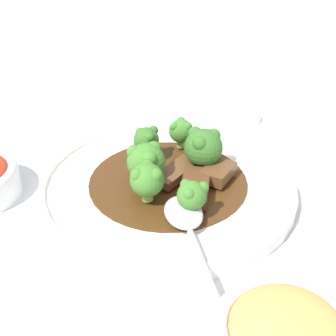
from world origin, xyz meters
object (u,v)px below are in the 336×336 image
Objects in this scene: broccoli_floret_1 at (203,146)px; broccoli_floret_2 at (148,139)px; beef_strip_1 at (218,172)px; broccoli_floret_4 at (192,195)px; beef_strip_0 at (175,171)px; beef_strip_2 at (195,187)px; sauce_dish at (239,117)px; main_plate at (168,185)px; broccoli_floret_0 at (147,179)px; broccoli_floret_3 at (181,131)px; broccoli_floret_5 at (146,161)px; serving_spoon at (189,227)px.

broccoli_floret_2 is (0.05, -0.05, -0.00)m from broccoli_floret_1.
beef_strip_1 is 0.10m from broccoli_floret_2.
broccoli_floret_1 is 1.31× the size of broccoli_floret_4.
beef_strip_2 is at bearing 91.94° from beef_strip_0.
beef_strip_1 is at bearing 144.36° from beef_strip_0.
sauce_dish is (-0.19, -0.06, -0.04)m from broccoli_floret_2.
broccoli_floret_4 is at bearing 51.81° from beef_strip_2.
broccoli_floret_2 is at bearing -81.12° from beef_strip_0.
main_plate is 0.06m from beef_strip_1.
broccoli_floret_0 is 0.13m from broccoli_floret_3.
broccoli_floret_4 is at bearing 42.20° from sauce_dish.
sauce_dish is at bearing -153.99° from broccoli_floret_5.
beef_strip_1 and beef_strip_2 have the same top height.
broccoli_floret_2 is (-0.04, -0.08, -0.00)m from broccoli_floret_0.
main_plate is 1.33× the size of serving_spoon.
broccoli_floret_0 reaches higher than beef_strip_0.
broccoli_floret_4 reaches higher than beef_strip_1.
broccoli_floret_4 is at bearing 99.35° from broccoli_floret_5.
beef_strip_1 is at bearing 97.60° from broccoli_floret_1.
broccoli_floret_3 is 0.80× the size of broccoli_floret_5.
broccoli_floret_3 is at bearing -89.77° from beef_strip_1.
broccoli_floret_5 is at bearing -115.77° from broccoli_floret_0.
beef_strip_2 is 1.44× the size of broccoli_floret_5.
broccoli_floret_0 is 0.10m from broccoli_floret_1.
main_plate is 6.76× the size of broccoli_floret_0.
broccoli_floret_2 is at bearing -49.41° from broccoli_floret_1.
broccoli_floret_0 is 0.08m from serving_spoon.
broccoli_floret_3 is at bearing -116.40° from broccoli_floret_4.
beef_strip_0 is 1.43× the size of broccoli_floret_5.
beef_strip_0 is 1.35× the size of broccoli_floret_1.
main_plate is at bearing 30.50° from sauce_dish.
broccoli_floret_3 is (-0.04, -0.10, 0.02)m from beef_strip_2.
broccoli_floret_0 is at bearing 64.23° from broccoli_floret_5.
main_plate is at bearing 12.81° from beef_strip_0.
broccoli_floret_4 is at bearing -125.89° from serving_spoon.
main_plate is 7.71× the size of broccoli_floret_4.
broccoli_floret_2 is at bearing -96.60° from broccoli_floret_4.
main_plate is 0.07m from broccoli_floret_2.
beef_strip_2 is 1.78× the size of broccoli_floret_4.
broccoli_floret_3 is 0.15m from broccoli_floret_4.
broccoli_floret_4 is 0.28m from sauce_dish.
serving_spoon is (-0.01, 0.07, -0.02)m from broccoli_floret_0.
broccoli_floret_2 is at bearing 16.88° from sauce_dish.
beef_strip_2 is 0.10m from broccoli_floret_2.
broccoli_floret_4 is at bearing 63.60° from broccoli_floret_3.
beef_strip_2 is 1.80× the size of broccoli_floret_3.
broccoli_floret_4 is at bearing 122.12° from broccoli_floret_0.
beef_strip_0 is at bearing -107.22° from broccoli_floret_4.
broccoli_floret_0 is at bearing 42.08° from broccoli_floret_3.
broccoli_floret_0 is 0.20× the size of serving_spoon.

